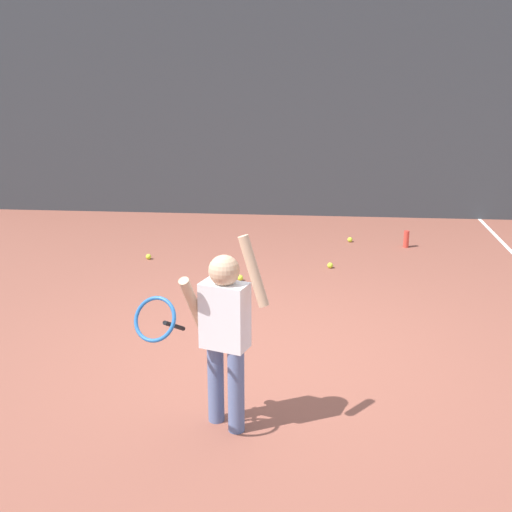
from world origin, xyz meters
The scene contains 9 objects.
ground_plane centered at (0.00, 0.00, 0.00)m, with size 20.00×20.00×0.00m, color brown.
back_fence_windscreen centered at (0.00, 5.00, 1.61)m, with size 10.37×0.08×3.23m, color #383D42.
fence_post_1 centered at (0.00, 5.06, 1.69)m, with size 0.09×0.09×3.38m, color slate.
tennis_player centered at (-0.22, -1.10, 0.73)m, with size 0.84×0.57×1.35m.
water_bottle centered at (1.56, 3.34, 0.11)m, with size 0.07×0.07×0.22m, color #D83F33.
tennis_ball_0 centered at (0.85, 3.52, 0.03)m, with size 0.07×0.07×0.07m, color #CCE033.
tennis_ball_1 centered at (-1.64, 2.54, 0.03)m, with size 0.07×0.07×0.07m, color #CCE033.
tennis_ball_3 centered at (-0.44, 1.85, 0.03)m, with size 0.07×0.07×0.07m, color #CCE033.
tennis_ball_4 centered at (0.57, 2.39, 0.03)m, with size 0.07×0.07×0.07m, color #CCE033.
Camera 1 is at (0.34, -4.97, 2.42)m, focal length 46.12 mm.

